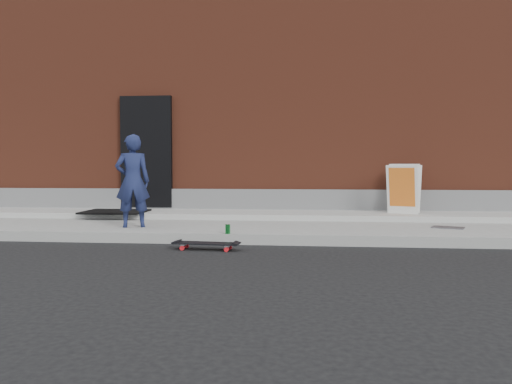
# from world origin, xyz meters

# --- Properties ---
(ground) EXTENTS (80.00, 80.00, 0.00)m
(ground) POSITION_xyz_m (0.00, 0.00, 0.00)
(ground) COLOR black
(ground) RESTS_ON ground
(sidewalk) EXTENTS (20.00, 3.00, 0.15)m
(sidewalk) POSITION_xyz_m (0.00, 1.50, 0.07)
(sidewalk) COLOR gray
(sidewalk) RESTS_ON ground
(apron) EXTENTS (20.00, 1.20, 0.10)m
(apron) POSITION_xyz_m (0.00, 2.40, 0.20)
(apron) COLOR gray
(apron) RESTS_ON sidewalk
(building) EXTENTS (20.00, 8.10, 5.00)m
(building) POSITION_xyz_m (-0.00, 6.99, 2.50)
(building) COLOR brown
(building) RESTS_ON ground
(child) EXTENTS (0.61, 0.50, 1.46)m
(child) POSITION_xyz_m (-2.08, 0.66, 0.88)
(child) COLOR #192046
(child) RESTS_ON sidewalk
(skateboard) EXTENTS (0.89, 0.30, 0.10)m
(skateboard) POSITION_xyz_m (-0.69, -0.46, 0.08)
(skateboard) COLOR red
(skateboard) RESTS_ON ground
(pizza_sign) EXTENTS (0.73, 0.79, 0.90)m
(pizza_sign) POSITION_xyz_m (2.41, 2.38, 0.70)
(pizza_sign) COLOR white
(pizza_sign) RESTS_ON apron
(soda_can) EXTENTS (0.09, 0.09, 0.13)m
(soda_can) POSITION_xyz_m (-0.48, 0.05, 0.22)
(soda_can) COLOR #1A8632
(soda_can) RESTS_ON sidewalk
(doormat) EXTENTS (1.13, 0.92, 0.03)m
(doormat) POSITION_xyz_m (-2.90, 2.00, 0.27)
(doormat) COLOR black
(doormat) RESTS_ON apron
(utility_plate) EXTENTS (0.55, 0.46, 0.01)m
(utility_plate) POSITION_xyz_m (2.83, 1.05, 0.16)
(utility_plate) COLOR #5B5A60
(utility_plate) RESTS_ON sidewalk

